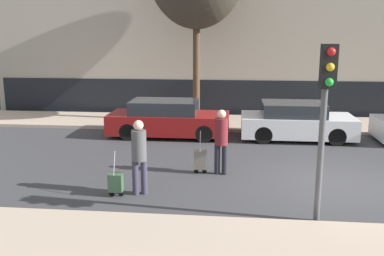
% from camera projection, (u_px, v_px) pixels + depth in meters
% --- Properties ---
extents(ground_plane, '(80.00, 80.00, 0.00)m').
position_uv_depth(ground_plane, '(336.00, 184.00, 10.62)').
color(ground_plane, '#38383A').
extents(sidewalk_far, '(28.00, 3.00, 0.12)m').
position_uv_depth(sidewalk_far, '(298.00, 124.00, 17.40)').
color(sidewalk_far, tan).
rests_on(sidewalk_far, ground_plane).
extents(parked_car_0, '(4.32, 1.76, 1.32)m').
position_uv_depth(parked_car_0, '(168.00, 119.00, 15.51)').
color(parked_car_0, maroon).
rests_on(parked_car_0, ground_plane).
extents(parked_car_1, '(3.90, 1.83, 1.31)m').
position_uv_depth(parked_car_1, '(296.00, 122.00, 15.08)').
color(parked_car_1, silver).
rests_on(parked_car_1, ground_plane).
extents(pedestrian_left, '(0.34, 0.34, 1.75)m').
position_uv_depth(pedestrian_left, '(139.00, 153.00, 9.75)').
color(pedestrian_left, '#383347').
rests_on(pedestrian_left, ground_plane).
extents(trolley_left, '(0.34, 0.29, 1.07)m').
position_uv_depth(trolley_left, '(116.00, 183.00, 9.77)').
color(trolley_left, '#335138').
rests_on(trolley_left, ground_plane).
extents(pedestrian_right, '(0.35, 0.34, 1.74)m').
position_uv_depth(pedestrian_right, '(221.00, 138.00, 11.18)').
color(pedestrian_right, '#23232D').
rests_on(pedestrian_right, ground_plane).
extents(trolley_right, '(0.34, 0.29, 1.16)m').
position_uv_depth(trolley_right, '(200.00, 160.00, 11.40)').
color(trolley_right, slate).
rests_on(trolley_right, ground_plane).
extents(traffic_light, '(0.28, 0.47, 3.48)m').
position_uv_depth(traffic_light, '(326.00, 98.00, 7.88)').
color(traffic_light, '#515154').
rests_on(traffic_light, ground_plane).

